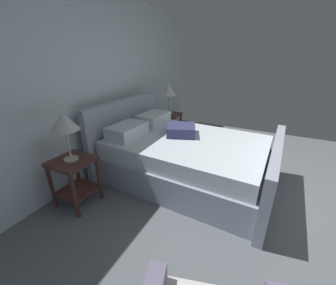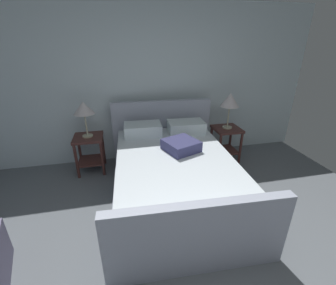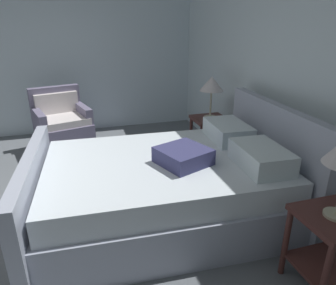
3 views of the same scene
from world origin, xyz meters
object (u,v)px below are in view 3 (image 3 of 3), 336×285
at_px(table_lamp_left, 212,85).
at_px(nightstand_left, 209,132).
at_px(armchair, 62,127).
at_px(bed, 168,186).
at_px(nightstand_right, 330,241).

bearing_deg(table_lamp_left, nightstand_left, -90.00).
height_order(table_lamp_left, armchair, table_lamp_left).
bearing_deg(bed, table_lamp_left, 140.99).
bearing_deg(table_lamp_left, bed, -39.01).
bearing_deg(bed, armchair, -154.72).
xyz_separation_m(bed, table_lamp_left, (-1.14, 0.92, 0.70)).
relative_size(nightstand_right, table_lamp_left, 1.10).
bearing_deg(table_lamp_left, armchair, -116.82).
xyz_separation_m(nightstand_left, table_lamp_left, (0.00, 0.00, 0.64)).
bearing_deg(armchair, nightstand_right, 29.12).
distance_m(bed, nightstand_right, 1.40).
height_order(nightstand_right, table_lamp_left, table_lamp_left).
bearing_deg(nightstand_right, armchair, -150.88).
bearing_deg(nightstand_left, armchair, -116.82).
relative_size(bed, nightstand_left, 4.02).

